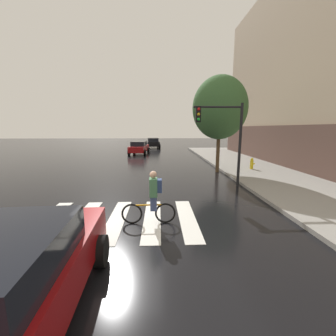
% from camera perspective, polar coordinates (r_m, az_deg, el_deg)
% --- Properties ---
extents(ground_plane, '(120.00, 120.00, 0.00)m').
position_cam_1_polar(ground_plane, '(7.47, -11.52, -13.18)').
color(ground_plane, black).
extents(crosswalk_stripes, '(5.23, 3.37, 0.01)m').
position_cam_1_polar(crosswalk_stripes, '(7.51, -13.39, -13.08)').
color(crosswalk_stripes, silver).
rests_on(crosswalk_stripes, ground).
extents(sedan_near, '(2.34, 4.68, 1.59)m').
position_cam_1_polar(sedan_near, '(4.13, -37.02, -23.13)').
color(sedan_near, maroon).
rests_on(sedan_near, ground).
extents(sedan_mid, '(2.34, 4.44, 1.48)m').
position_cam_1_polar(sedan_mid, '(25.65, -7.69, 5.42)').
color(sedan_mid, maroon).
rests_on(sedan_mid, ground).
extents(sedan_far, '(2.42, 4.57, 1.52)m').
position_cam_1_polar(sedan_far, '(33.89, -4.05, 6.72)').
color(sedan_far, black).
rests_on(sedan_far, ground).
extents(cyclist, '(1.71, 0.36, 1.69)m').
position_cam_1_polar(cyclist, '(6.77, -4.14, -7.87)').
color(cyclist, black).
rests_on(cyclist, ground).
extents(traffic_light_near, '(2.47, 0.28, 4.20)m').
position_cam_1_polar(traffic_light_near, '(11.22, 14.71, 9.56)').
color(traffic_light_near, black).
rests_on(traffic_light_near, ground).
extents(fire_hydrant, '(0.33, 0.22, 0.78)m').
position_cam_1_polar(fire_hydrant, '(16.27, 21.32, 1.11)').
color(fire_hydrant, gold).
rests_on(fire_hydrant, sidewalk).
extents(street_tree_near, '(3.57, 3.57, 6.36)m').
position_cam_1_polar(street_tree_near, '(15.05, 13.55, 15.21)').
color(street_tree_near, '#4C3823').
rests_on(street_tree_near, ground).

